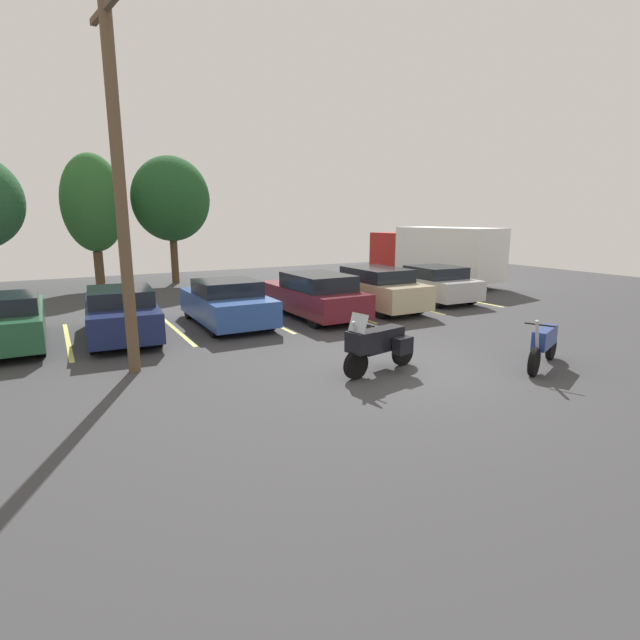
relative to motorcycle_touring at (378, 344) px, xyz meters
name	(u,v)px	position (x,y,z in m)	size (l,w,h in m)	color
ground	(410,371)	(0.79, -0.16, -0.70)	(44.00, 44.00, 0.10)	#38383A
motorcycle_touring	(378,344)	(0.00, 0.00, 0.00)	(2.10, 0.98, 1.40)	black
motorcycle_second	(544,344)	(3.50, -1.49, -0.10)	(2.02, 1.00, 1.24)	black
parking_stripes	(222,324)	(-1.46, 6.42, -0.65)	(20.49, 4.71, 0.01)	#EAE066
car_green	(2,321)	(-7.26, 6.45, 0.05)	(1.88, 4.38, 1.42)	#235638
car_navy	(121,313)	(-4.42, 6.13, 0.05)	(2.09, 4.63, 1.42)	navy
car_blue	(227,303)	(-1.30, 6.29, 0.03)	(1.98, 4.24, 1.41)	#2D519E
car_maroon	(313,295)	(1.65, 6.04, 0.09)	(1.87, 4.81, 1.50)	maroon
car_champagne	(374,288)	(4.27, 6.22, 0.12)	(1.84, 4.78, 1.53)	#C1B289
car_silver	(431,283)	(7.33, 6.58, 0.05)	(2.09, 4.35, 1.41)	#B7B7BC
box_truck	(435,253)	(10.91, 10.36, 0.87)	(3.26, 7.18, 2.82)	#A51E19
utility_pole	(119,180)	(-4.64, 2.67, 3.42)	(0.40, 1.80, 7.82)	brown
tree_center_right	(171,199)	(-0.47, 16.96, 3.52)	(3.77, 3.77, 6.25)	#4C3823
tree_center_left	(93,204)	(-4.01, 16.90, 3.27)	(2.78, 2.78, 6.17)	#4C3823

